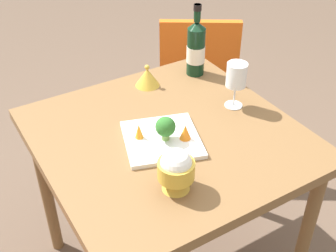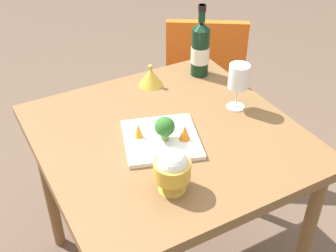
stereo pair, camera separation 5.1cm
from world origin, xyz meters
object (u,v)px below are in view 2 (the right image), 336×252
(rice_bowl, at_px, (172,170))
(serving_plate, at_px, (161,139))
(wine_glass, at_px, (239,77))
(carrot_garnish_left, at_px, (138,130))
(carrot_garnish_right, at_px, (185,132))
(wine_bottle, at_px, (200,49))
(broccoli_floret, at_px, (165,127))
(chair_by_wall, at_px, (205,73))
(rice_bowl_lid, at_px, (151,77))

(rice_bowl, bearing_deg, serving_plate, 69.69)
(wine_glass, xyz_separation_m, serving_plate, (-0.35, -0.05, -0.12))
(serving_plate, distance_m, carrot_garnish_left, 0.08)
(wine_glass, xyz_separation_m, rice_bowl, (-0.43, -0.27, -0.05))
(wine_glass, distance_m, carrot_garnish_right, 0.31)
(wine_bottle, bearing_deg, wine_glass, -93.49)
(serving_plate, relative_size, carrot_garnish_left, 5.85)
(broccoli_floret, xyz_separation_m, carrot_garnish_left, (-0.07, 0.05, -0.02))
(broccoli_floret, distance_m, carrot_garnish_left, 0.09)
(serving_plate, bearing_deg, chair_by_wall, 47.39)
(rice_bowl, xyz_separation_m, carrot_garnish_left, (0.02, 0.26, -0.03))
(chair_by_wall, distance_m, serving_plate, 0.95)
(broccoli_floret, bearing_deg, chair_by_wall, 48.26)
(wine_bottle, bearing_deg, carrot_garnish_right, -128.05)
(rice_bowl_lid, bearing_deg, wine_glass, -55.99)
(chair_by_wall, relative_size, wine_bottle, 2.80)
(carrot_garnish_left, bearing_deg, rice_bowl, -93.52)
(serving_plate, bearing_deg, carrot_garnish_right, -34.70)
(rice_bowl, bearing_deg, rice_bowl_lid, 68.79)
(wine_bottle, relative_size, broccoli_floret, 3.54)
(wine_glass, bearing_deg, wine_bottle, 86.51)
(rice_bowl_lid, bearing_deg, rice_bowl, -111.21)
(chair_by_wall, height_order, rice_bowl_lid, same)
(rice_bowl, height_order, serving_plate, rice_bowl)
(wine_glass, distance_m, rice_bowl_lid, 0.38)
(wine_glass, distance_m, broccoli_floret, 0.35)
(wine_glass, bearing_deg, rice_bowl_lid, 124.01)
(chair_by_wall, bearing_deg, wine_bottle, -94.77)
(chair_by_wall, distance_m, wine_bottle, 0.55)
(rice_bowl, bearing_deg, carrot_garnish_left, 86.48)
(rice_bowl_lid, xyz_separation_m, broccoli_floret, (-0.14, -0.37, 0.03))
(broccoli_floret, relative_size, carrot_garnish_left, 1.59)
(rice_bowl_lid, height_order, carrot_garnish_left, rice_bowl_lid)
(chair_by_wall, bearing_deg, wine_glass, -81.28)
(serving_plate, xyz_separation_m, broccoli_floret, (0.01, -0.01, 0.06))
(wine_glass, bearing_deg, chair_by_wall, 66.20)
(chair_by_wall, relative_size, broccoli_floret, 9.91)
(chair_by_wall, xyz_separation_m, rice_bowl, (-0.70, -0.90, 0.30))
(wine_glass, relative_size, broccoli_floret, 2.09)
(carrot_garnish_left, bearing_deg, carrot_garnish_right, -33.18)
(broccoli_floret, distance_m, carrot_garnish_right, 0.07)
(wine_bottle, relative_size, serving_plate, 0.96)
(rice_bowl_lid, height_order, serving_plate, rice_bowl_lid)
(wine_glass, bearing_deg, carrot_garnish_left, -178.66)
(wine_bottle, xyz_separation_m, wine_glass, (-0.02, -0.29, 0.01))
(wine_bottle, bearing_deg, carrot_garnish_left, -145.31)
(wine_bottle, distance_m, broccoli_floret, 0.50)
(rice_bowl, xyz_separation_m, serving_plate, (0.08, 0.22, -0.07))
(rice_bowl_lid, height_order, carrot_garnish_right, rice_bowl_lid)
(rice_bowl, bearing_deg, broccoli_floret, 66.93)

